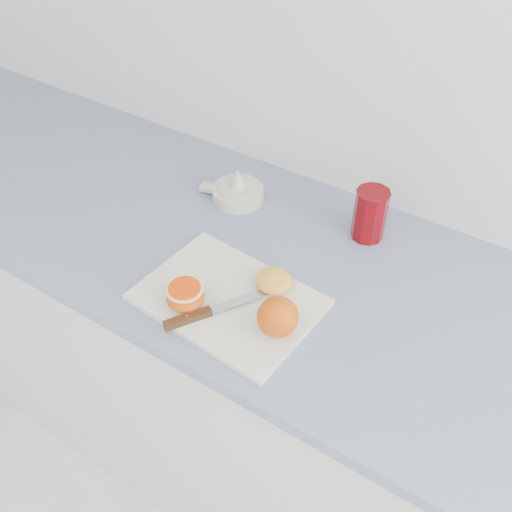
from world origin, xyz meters
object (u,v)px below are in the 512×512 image
object	(u,v)px
citrus_juicer	(237,191)
red_tumbler	(370,216)
counter	(254,373)
half_orange	(185,296)
cutting_board	(228,300)

from	to	relation	value
citrus_juicer	red_tumbler	distance (m)	0.32
citrus_juicer	red_tumbler	size ratio (longest dim) A/B	1.30
counter	half_orange	bearing A→B (deg)	-93.68
cutting_board	citrus_juicer	distance (m)	0.34
half_orange	counter	bearing A→B (deg)	86.32
counter	half_orange	world-z (taller)	half_orange
half_orange	cutting_board	bearing A→B (deg)	45.06
counter	red_tumbler	bearing A→B (deg)	43.27
citrus_juicer	red_tumbler	world-z (taller)	red_tumbler
cutting_board	citrus_juicer	xyz separation A→B (m)	(-0.17, 0.29, 0.02)
counter	citrus_juicer	bearing A→B (deg)	134.89
counter	citrus_juicer	xyz separation A→B (m)	(-0.13, 0.13, 0.47)
counter	half_orange	xyz separation A→B (m)	(-0.01, -0.21, 0.48)
cutting_board	half_orange	xyz separation A→B (m)	(-0.06, -0.06, 0.03)
red_tumbler	citrus_juicer	bearing A→B (deg)	-172.20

